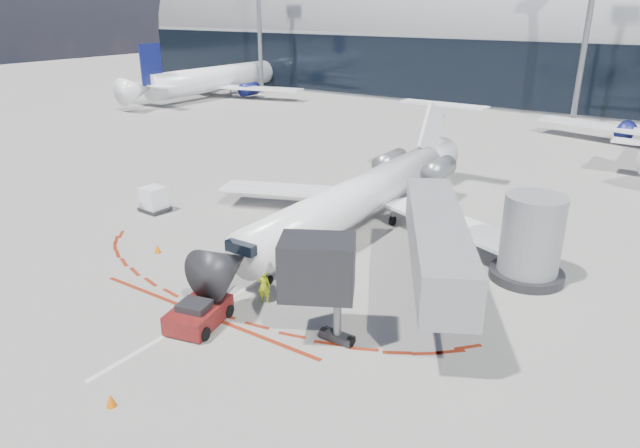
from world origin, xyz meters
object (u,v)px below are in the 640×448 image
Objects in this scene: pushback_tug at (199,314)px; uld_container at (154,199)px; ramp_worker at (264,286)px; regional_jet at (365,193)px.

pushback_tug is 17.02m from uld_container.
pushback_tug is 2.88× the size of ramp_worker.
regional_jet is 12.09m from ramp_worker.
regional_jet is 15.49m from pushback_tug.
ramp_worker is (1.04, -11.95, -1.48)m from regional_jet.
regional_jet is at bearing 25.96° from uld_container.
uld_container is at bearing -44.16° from ramp_worker.
regional_jet is 5.50× the size of pushback_tug.
uld_container is at bearing -157.68° from regional_jet.
pushback_tug is 3.64m from ramp_worker.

